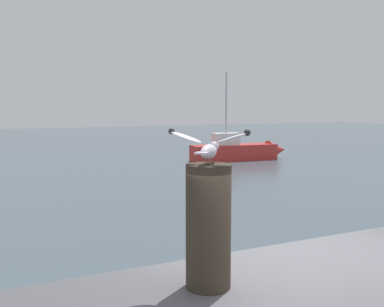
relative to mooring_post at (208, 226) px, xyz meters
name	(u,v)px	position (x,y,z in m)	size (l,w,h in m)	color
mooring_post	(208,226)	(0.00, 0.00, 0.00)	(0.31, 0.31, 0.85)	#382D23
seagull	(209,146)	(0.00, 0.00, 0.55)	(0.46, 0.48, 0.24)	#C67560
boat_red	(241,151)	(12.07, 18.38, -1.61)	(5.68, 1.67, 4.79)	#B72D28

